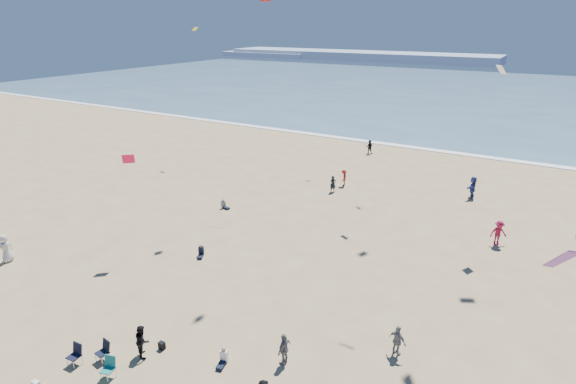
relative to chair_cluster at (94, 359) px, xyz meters
The scene contains 9 objects.
ocean 94.62m from the chair_cluster, 87.82° to the left, with size 220.00×100.00×0.06m, color #476B84.
surf_line 44.70m from the chair_cluster, 85.39° to the left, with size 220.00×1.20×0.08m, color white.
headland_far 178.69m from the chair_cluster, 108.40° to the left, with size 110.00×20.00×3.20m, color #7A8EA8.
headland_near 190.71m from the chair_cluster, 120.36° to the left, with size 40.00×14.00×2.00m, color #7A8EA8.
standing_flyers 18.25m from the chair_cluster, 69.87° to the left, with size 32.89×40.25×1.93m.
seated_group 8.02m from the chair_cluster, 60.80° to the left, with size 23.62×20.55×0.84m.
chair_cluster is the anchor object (origin of this frame).
black_backpack 2.95m from the chair_cluster, 55.05° to the left, with size 0.30×0.22×0.38m, color black.
kites_aloft 22.75m from the chair_cluster, 48.77° to the left, with size 38.65×44.41×29.63m.
Camera 1 is at (11.94, -9.05, 14.54)m, focal length 28.00 mm.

